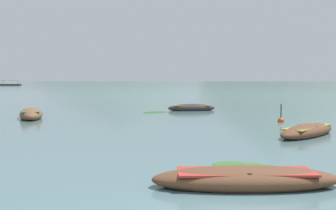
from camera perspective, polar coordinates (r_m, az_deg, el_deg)
name	(u,v)px	position (r m, az deg, el deg)	size (l,w,h in m)	color
ground_plane	(177,81)	(1505.59, 1.38, 3.61)	(6000.00, 6000.00, 0.00)	slate
mountain_1	(124,56)	(2514.16, -6.65, 7.31)	(1326.21, 1326.21, 322.72)	#4C5B56
mountain_2	(280,39)	(2680.40, 16.37, 9.39)	(1405.19, 1405.19, 549.74)	#56665B
rowboat_3	(308,131)	(17.88, 20.13, -3.67)	(3.95, 4.22, 0.63)	brown
rowboat_4	(246,179)	(9.00, 11.51, -10.77)	(4.33, 1.45, 0.58)	brown
rowboat_5	(191,108)	(30.69, 3.52, -0.44)	(3.98, 1.87, 0.66)	#2D2826
rowboat_7	(31,114)	(25.97, -19.77, -1.30)	(2.87, 4.69, 0.82)	brown
ferry_0	(11,85)	(189.75, -22.47, 2.83)	(9.30, 4.18, 2.54)	#2D2826
mooring_buoy	(281,120)	(23.12, 16.51, -2.19)	(0.36, 0.36, 1.15)	#DB4C1E
weed_patch_1	(156,112)	(28.78, -1.86, -1.12)	(1.22, 2.03, 0.14)	#2D5628
weed_patch_2	(265,172)	(10.52, 14.27, -9.72)	(3.31, 1.66, 0.14)	#38662D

